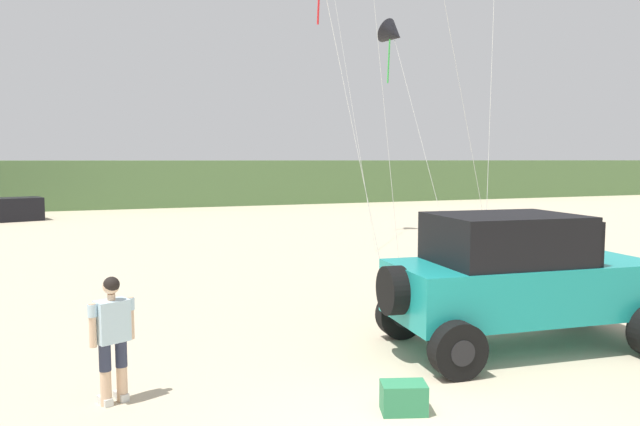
% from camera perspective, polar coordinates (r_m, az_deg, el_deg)
% --- Properties ---
extents(dune_ridge, '(90.00, 7.66, 3.11)m').
position_cam_1_polar(dune_ridge, '(43.75, -16.94, 2.80)').
color(dune_ridge, '#567A47').
rests_on(dune_ridge, ground_plane).
extents(jeep, '(4.94, 2.73, 2.26)m').
position_cam_1_polar(jeep, '(10.53, 18.47, -5.84)').
color(jeep, teal).
rests_on(jeep, ground_plane).
extents(person_watching, '(0.58, 0.42, 1.67)m').
position_cam_1_polar(person_watching, '(8.26, -19.26, -10.75)').
color(person_watching, '#DBB28E').
rests_on(person_watching, ground_plane).
extents(cooler_box, '(0.64, 0.51, 0.38)m').
position_cam_1_polar(cooler_box, '(7.85, 8.01, -17.11)').
color(cooler_box, '#2D7F51').
rests_on(cooler_box, ground_plane).
extents(kite_yellow_diamond, '(1.18, 3.85, 7.64)m').
position_cam_1_polar(kite_yellow_diamond, '(20.04, 7.02, 16.60)').
color(kite_yellow_diamond, black).
rests_on(kite_yellow_diamond, ground_plane).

